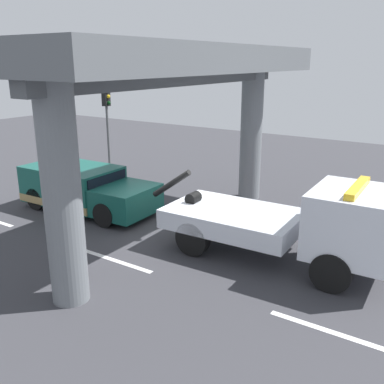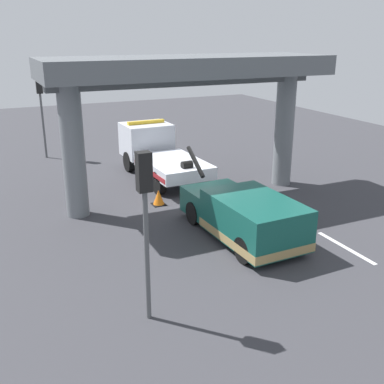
{
  "view_description": "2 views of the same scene",
  "coord_description": "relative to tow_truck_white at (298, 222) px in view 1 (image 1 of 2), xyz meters",
  "views": [
    {
      "loc": [
        7.81,
        -10.58,
        5.36
      ],
      "look_at": [
        0.94,
        -0.13,
        1.53
      ],
      "focal_mm": 40.26,
      "sensor_mm": 36.0,
      "label": 1
    },
    {
      "loc": [
        -16.25,
        7.63,
        6.61
      ],
      "look_at": [
        -1.39,
        0.76,
        0.97
      ],
      "focal_mm": 43.14,
      "sensor_mm": 36.0,
      "label": 2
    }
  ],
  "objects": [
    {
      "name": "traffic_cone_orange",
      "position": [
        -3.98,
        1.46,
        -0.91
      ],
      "size": [
        0.53,
        0.53,
        0.63
      ],
      "color": "orange",
      "rests_on": "ground"
    },
    {
      "name": "traffic_light_near",
      "position": [
        -11.24,
        4.49,
        1.85
      ],
      "size": [
        0.39,
        0.32,
        4.18
      ],
      "color": "#515456",
      "rests_on": "ground"
    },
    {
      "name": "towed_van_green",
      "position": [
        -8.21,
        -0.03,
        -0.42
      ],
      "size": [
        5.26,
        2.35,
        1.58
      ],
      "color": "#145147",
      "rests_on": "ground"
    },
    {
      "name": "lane_stripe_east",
      "position": [
        1.74,
        -2.65,
        -1.2
      ],
      "size": [
        2.6,
        0.16,
        0.01
      ],
      "primitive_type": "cube",
      "color": "silver",
      "rests_on": "ground"
    },
    {
      "name": "lane_stripe_mid",
      "position": [
        -4.26,
        -2.65,
        -1.2
      ],
      "size": [
        2.6,
        0.16,
        0.01
      ],
      "primitive_type": "cube",
      "color": "silver",
      "rests_on": "ground"
    },
    {
      "name": "tow_truck_white",
      "position": [
        0.0,
        0.0,
        0.0
      ],
      "size": [
        7.29,
        2.57,
        2.46
      ],
      "color": "silver",
      "rests_on": "ground"
    },
    {
      "name": "ground_plane",
      "position": [
        -4.26,
        -0.03,
        -1.25
      ],
      "size": [
        60.0,
        40.0,
        0.1
      ],
      "primitive_type": "cube",
      "color": "#38383D"
    },
    {
      "name": "overpass_structure",
      "position": [
        -3.72,
        -0.03,
        3.66
      ],
      "size": [
        3.6,
        11.36,
        5.79
      ],
      "color": "slate",
      "rests_on": "ground"
    }
  ]
}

